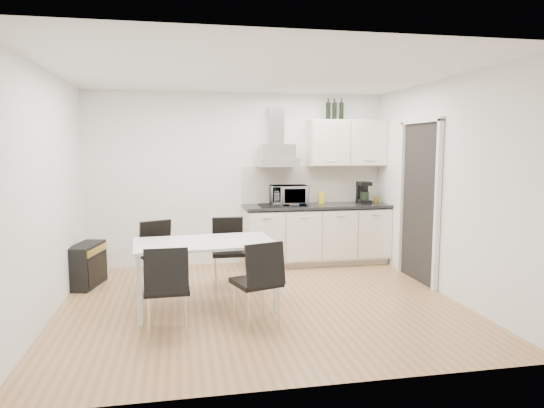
# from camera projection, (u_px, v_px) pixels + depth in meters

# --- Properties ---
(ground) EXTENTS (4.50, 4.50, 0.00)m
(ground) POSITION_uv_depth(u_px,v_px,m) (261.00, 303.00, 5.59)
(ground) COLOR tan
(ground) RESTS_ON ground
(wall_back) EXTENTS (4.50, 0.10, 2.60)m
(wall_back) POSITION_uv_depth(u_px,v_px,m) (239.00, 179.00, 7.38)
(wall_back) COLOR white
(wall_back) RESTS_ON ground
(wall_front) EXTENTS (4.50, 0.10, 2.60)m
(wall_front) POSITION_uv_depth(u_px,v_px,m) (306.00, 216.00, 3.48)
(wall_front) COLOR white
(wall_front) RESTS_ON ground
(wall_left) EXTENTS (0.10, 4.00, 2.60)m
(wall_left) POSITION_uv_depth(u_px,v_px,m) (46.00, 195.00, 5.01)
(wall_left) COLOR white
(wall_left) RESTS_ON ground
(wall_right) EXTENTS (0.10, 4.00, 2.60)m
(wall_right) POSITION_uv_depth(u_px,v_px,m) (444.00, 188.00, 5.85)
(wall_right) COLOR white
(wall_right) RESTS_ON ground
(ceiling) EXTENTS (4.50, 4.50, 0.00)m
(ceiling) POSITION_uv_depth(u_px,v_px,m) (260.00, 72.00, 5.28)
(ceiling) COLOR white
(ceiling) RESTS_ON wall_back
(doorway) EXTENTS (0.08, 1.04, 2.10)m
(doorway) POSITION_uv_depth(u_px,v_px,m) (418.00, 203.00, 6.41)
(doorway) COLOR white
(doorway) RESTS_ON ground
(kitchenette) EXTENTS (2.22, 0.64, 2.52)m
(kitchenette) POSITION_uv_depth(u_px,v_px,m) (319.00, 210.00, 7.40)
(kitchenette) COLOR beige
(kitchenette) RESTS_ON ground
(dining_table) EXTENTS (1.60, 1.00, 0.75)m
(dining_table) POSITION_uv_depth(u_px,v_px,m) (205.00, 248.00, 5.39)
(dining_table) COLOR white
(dining_table) RESTS_ON ground
(chair_far_left) EXTENTS (0.60, 0.63, 0.88)m
(chair_far_left) POSITION_uv_depth(u_px,v_px,m) (162.00, 258.00, 5.94)
(chair_far_left) COLOR black
(chair_far_left) RESTS_ON ground
(chair_far_right) EXTENTS (0.46, 0.52, 0.88)m
(chair_far_right) POSITION_uv_depth(u_px,v_px,m) (229.00, 253.00, 6.20)
(chair_far_right) COLOR black
(chair_far_right) RESTS_ON ground
(chair_near_left) EXTENTS (0.45, 0.51, 0.88)m
(chair_near_left) POSITION_uv_depth(u_px,v_px,m) (167.00, 290.00, 4.62)
(chair_near_left) COLOR black
(chair_near_left) RESTS_ON ground
(chair_near_right) EXTENTS (0.57, 0.61, 0.88)m
(chair_near_right) POSITION_uv_depth(u_px,v_px,m) (256.00, 283.00, 4.84)
(chair_near_right) COLOR black
(chair_near_right) RESTS_ON ground
(guitar_amp) EXTENTS (0.43, 0.71, 0.55)m
(guitar_amp) POSITION_uv_depth(u_px,v_px,m) (87.00, 265.00, 6.25)
(guitar_amp) COLOR black
(guitar_amp) RESTS_ON ground
(floor_speaker) EXTENTS (0.16, 0.14, 0.26)m
(floor_speaker) POSITION_uv_depth(u_px,v_px,m) (165.00, 259.00, 7.21)
(floor_speaker) COLOR black
(floor_speaker) RESTS_ON ground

